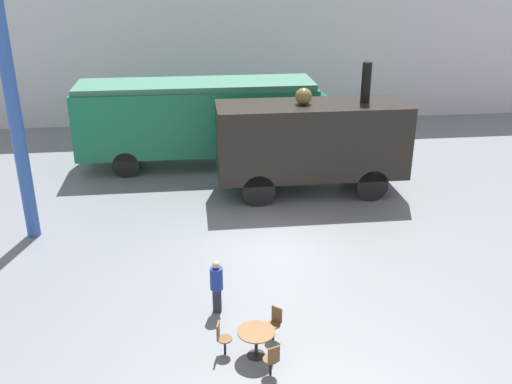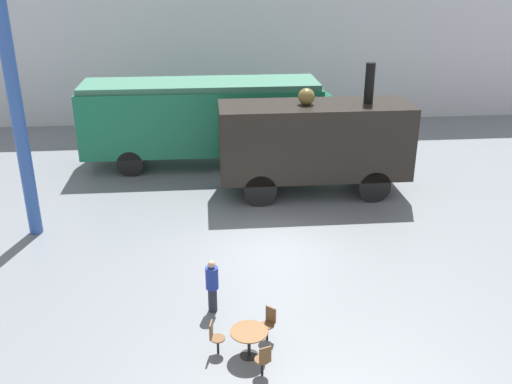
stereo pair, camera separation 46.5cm
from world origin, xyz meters
The scene contains 10 objects.
ground_plane centered at (0.00, 0.00, 0.00)m, with size 80.00×80.00×0.00m, color slate.
backdrop_wall centered at (0.00, 15.57, 4.50)m, with size 44.00×0.15×9.00m.
streamlined_locomotive centered at (-1.37, 8.50, 2.22)m, with size 12.48×2.89×3.79m.
steam_locomotive centered at (2.16, 4.56, 2.22)m, with size 7.38×2.44×5.17m.
cafe_table_near centered at (-1.19, -5.33, 0.56)m, with size 0.90×0.90×0.70m.
cafe_chair_0 centered at (-0.65, -4.71, 0.51)m, with size 0.40×0.41×0.87m.
cafe_chair_1 centered at (-2.00, -5.17, 0.51)m, with size 0.38×0.36×0.87m.
cafe_chair_2 centered at (-0.93, -6.10, 0.51)m, with size 0.37×0.39×0.87m.
visitor_person centered at (-2.02, -3.37, 0.82)m, with size 0.34×0.34×1.53m.
support_pillar centered at (-8.00, 1.91, 4.00)m, with size 0.44×0.44×8.00m.
Camera 2 is at (-2.04, -16.40, 8.86)m, focal length 40.00 mm.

